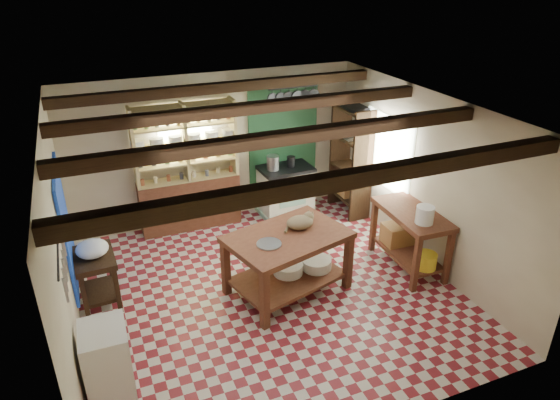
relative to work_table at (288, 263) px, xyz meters
name	(u,v)px	position (x,y,z in m)	size (l,w,h in m)	color
floor	(269,292)	(-0.26, 0.06, -0.46)	(5.00, 5.00, 0.02)	maroon
ceiling	(267,112)	(-0.26, 0.06, 2.15)	(5.00, 5.00, 0.02)	#3F3F43
wall_back	(215,149)	(-0.26, 2.56, 0.85)	(5.00, 0.04, 2.60)	beige
wall_front	(370,327)	(-0.26, -2.44, 0.85)	(5.00, 0.04, 2.60)	beige
wall_left	(61,247)	(-2.76, 0.06, 0.85)	(0.04, 5.00, 2.60)	beige
wall_right	(426,180)	(2.24, 0.06, 0.85)	(0.04, 5.00, 2.60)	beige
ceiling_beams	(267,121)	(-0.26, 0.06, 2.03)	(5.00, 3.80, 0.15)	#342012
blue_wall_patch	(66,227)	(-2.73, 0.96, 0.65)	(0.04, 1.40, 1.60)	blue
green_wall_patch	(283,143)	(0.99, 2.53, 0.80)	(1.30, 0.04, 2.30)	#1D4929
window_back	(185,130)	(-0.76, 2.54, 1.25)	(0.90, 0.02, 0.80)	silver
window_right	(387,152)	(2.22, 1.06, 0.95)	(0.02, 1.30, 1.20)	silver
utensil_rail	(60,265)	(-2.70, -1.14, 1.33)	(0.06, 0.90, 0.28)	black
pot_rack	(293,97)	(0.99, 2.11, 1.73)	(0.86, 0.12, 0.36)	black
shelving_unit	(187,168)	(-0.81, 2.37, 0.65)	(1.70, 0.34, 2.20)	#D3BC7A
tall_rack	(351,160)	(2.02, 1.86, 0.55)	(0.40, 0.86, 2.00)	#342012
work_table	(288,263)	(0.00, 0.00, 0.00)	(1.58, 1.05, 0.90)	brown
stove	(286,190)	(0.91, 2.21, 0.01)	(0.93, 0.62, 0.91)	beige
prep_table	(98,279)	(-2.46, 0.71, -0.08)	(0.50, 0.73, 0.74)	#342012
white_cabinet	(108,362)	(-2.48, -0.98, -0.03)	(0.47, 0.56, 0.85)	white
right_counter	(409,239)	(1.92, -0.12, 0.02)	(0.65, 1.30, 0.93)	brown
cat	(300,222)	(0.23, 0.11, 0.53)	(0.38, 0.29, 0.17)	#907954
steel_tray	(269,244)	(-0.33, -0.14, 0.46)	(0.33, 0.33, 0.02)	#9A9BA1
basin_large	(288,268)	(0.04, 0.06, -0.14)	(0.42, 0.42, 0.15)	white
basin_small	(317,264)	(0.46, 0.02, -0.14)	(0.42, 0.42, 0.15)	white
kettle_left	(273,163)	(0.66, 2.21, 0.58)	(0.22, 0.22, 0.25)	#9A9BA1
kettle_right	(291,162)	(1.01, 2.22, 0.55)	(0.15, 0.15, 0.18)	black
enamel_bowl	(92,249)	(-2.46, 0.71, 0.40)	(0.42, 0.42, 0.21)	white
white_bucket	(425,215)	(1.86, -0.47, 0.61)	(0.25, 0.25, 0.25)	white
wicker_basket	(398,234)	(1.94, 0.18, -0.05)	(0.44, 0.35, 0.31)	#AC7945
yellow_tub	(426,261)	(1.90, -0.57, -0.09)	(0.31, 0.31, 0.22)	yellow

